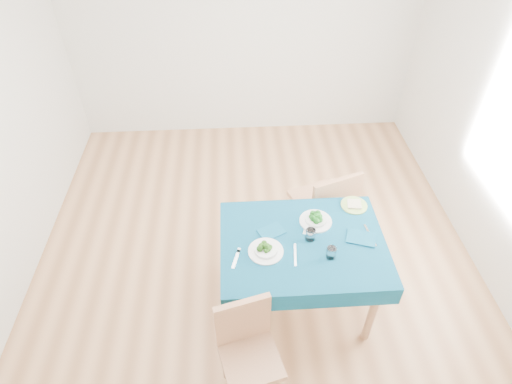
{
  "coord_description": "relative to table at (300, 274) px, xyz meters",
  "views": [
    {
      "loc": [
        -0.16,
        -2.53,
        3.09
      ],
      "look_at": [
        0.0,
        0.0,
        0.85
      ],
      "focal_mm": 30.0,
      "sensor_mm": 36.0,
      "label": 1
    }
  ],
  "objects": [
    {
      "name": "room_shell",
      "position": [
        -0.32,
        0.47,
        0.97
      ],
      "size": [
        4.02,
        4.52,
        2.73
      ],
      "color": "#9E6A42",
      "rests_on": "ground"
    },
    {
      "name": "table",
      "position": [
        0.0,
        0.0,
        0.0
      ],
      "size": [
        1.2,
        0.91,
        0.76
      ],
      "primitive_type": "cube",
      "color": "navy",
      "rests_on": "ground"
    },
    {
      "name": "chair_near",
      "position": [
        -0.42,
        -0.71,
        0.09
      ],
      "size": [
        0.46,
        0.49,
        0.93
      ],
      "primitive_type": "cube",
      "rotation": [
        0.0,
        0.0,
        0.25
      ],
      "color": "#A16F4C",
      "rests_on": "ground"
    },
    {
      "name": "chair_far",
      "position": [
        0.3,
        0.78,
        0.21
      ],
      "size": [
        0.62,
        0.64,
        1.17
      ],
      "primitive_type": "cube",
      "rotation": [
        0.0,
        0.0,
        3.5
      ],
      "color": "#A16F4C",
      "rests_on": "ground"
    },
    {
      "name": "bowl_near",
      "position": [
        -0.28,
        -0.08,
        0.42
      ],
      "size": [
        0.25,
        0.25,
        0.08
      ],
      "primitive_type": null,
      "color": "white",
      "rests_on": "table"
    },
    {
      "name": "bowl_far",
      "position": [
        0.12,
        0.2,
        0.42
      ],
      "size": [
        0.25,
        0.25,
        0.08
      ],
      "primitive_type": null,
      "color": "white",
      "rests_on": "table"
    },
    {
      "name": "fork_near",
      "position": [
        -0.49,
        -0.13,
        0.38
      ],
      "size": [
        0.07,
        0.17,
        0.0
      ],
      "primitive_type": "cube",
      "rotation": [
        0.0,
        0.0,
        -0.28
      ],
      "color": "silver",
      "rests_on": "table"
    },
    {
      "name": "knife_near",
      "position": [
        -0.07,
        -0.12,
        0.38
      ],
      "size": [
        0.04,
        0.21,
        0.0
      ],
      "primitive_type": "cube",
      "rotation": [
        0.0,
        0.0,
        -0.11
      ],
      "color": "silver",
      "rests_on": "table"
    },
    {
      "name": "fork_far",
      "position": [
        0.05,
        0.15,
        0.38
      ],
      "size": [
        0.08,
        0.17,
        0.0
      ],
      "primitive_type": "cube",
      "rotation": [
        0.0,
        0.0,
        -0.35
      ],
      "color": "silver",
      "rests_on": "table"
    },
    {
      "name": "knife_far",
      "position": [
        0.5,
        0.03,
        0.38
      ],
      "size": [
        0.05,
        0.22,
        0.0
      ],
      "primitive_type": "cube",
      "rotation": [
        0.0,
        0.0,
        0.13
      ],
      "color": "silver",
      "rests_on": "table"
    },
    {
      "name": "napkin_near",
      "position": [
        -0.22,
        0.11,
        0.38
      ],
      "size": [
        0.22,
        0.2,
        0.01
      ],
      "primitive_type": "cube",
      "rotation": [
        0.0,
        0.0,
        0.46
      ],
      "color": "navy",
      "rests_on": "table"
    },
    {
      "name": "napkin_far",
      "position": [
        0.43,
        0.01,
        0.39
      ],
      "size": [
        0.24,
        0.2,
        0.01
      ],
      "primitive_type": "cube",
      "rotation": [
        0.0,
        0.0,
        -0.33
      ],
      "color": "navy",
      "rests_on": "table"
    },
    {
      "name": "tumbler_center",
      "position": [
        0.05,
        0.03,
        0.42
      ],
      "size": [
        0.07,
        0.07,
        0.09
      ],
      "primitive_type": "cylinder",
      "color": "white",
      "rests_on": "table"
    },
    {
      "name": "tumbler_side",
      "position": [
        0.17,
        -0.15,
        0.42
      ],
      "size": [
        0.07,
        0.07,
        0.09
      ],
      "primitive_type": "cylinder",
      "color": "white",
      "rests_on": "table"
    },
    {
      "name": "side_plate",
      "position": [
        0.46,
        0.35,
        0.38
      ],
      "size": [
        0.21,
        0.21,
        0.01
      ],
      "primitive_type": "cylinder",
      "color": "#9FC761",
      "rests_on": "table"
    },
    {
      "name": "bread_slice",
      "position": [
        0.46,
        0.35,
        0.4
      ],
      "size": [
        0.12,
        0.12,
        0.02
      ],
      "primitive_type": "cube",
      "rotation": [
        0.0,
        0.0,
        -0.14
      ],
      "color": "beige",
      "rests_on": "side_plate"
    }
  ]
}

